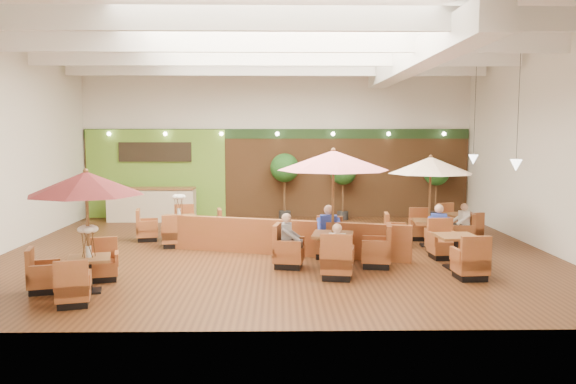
{
  "coord_description": "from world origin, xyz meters",
  "views": [
    {
      "loc": [
        0.06,
        -14.47,
        3.07
      ],
      "look_at": [
        0.3,
        0.5,
        1.5
      ],
      "focal_mm": 35.0,
      "sensor_mm": 36.0,
      "label": 1
    }
  ],
  "objects_px": {
    "booth_divider": "(281,237)",
    "table_3": "(179,226)",
    "diner_3": "(439,224)",
    "table_1": "(333,187)",
    "topiary_1": "(343,174)",
    "table_4": "(456,252)",
    "diner_4": "(462,220)",
    "diner_0": "(337,245)",
    "diner_1": "(329,227)",
    "service_counter": "(152,205)",
    "topiary_0": "(285,170)",
    "table_2": "(430,184)",
    "table_5": "(459,226)",
    "table_0": "(84,204)",
    "topiary_2": "(436,175)",
    "diner_2": "(289,235)"
  },
  "relations": [
    {
      "from": "service_counter",
      "to": "table_4",
      "type": "relative_size",
      "value": 1.15
    },
    {
      "from": "service_counter",
      "to": "topiary_1",
      "type": "distance_m",
      "value": 6.82
    },
    {
      "from": "table_2",
      "to": "table_5",
      "type": "distance_m",
      "value": 2.28
    },
    {
      "from": "booth_divider",
      "to": "topiary_1",
      "type": "xyz_separation_m",
      "value": [
        2.22,
        5.78,
        1.19
      ]
    },
    {
      "from": "table_4",
      "to": "diner_3",
      "type": "xyz_separation_m",
      "value": [
        0.05,
        1.61,
        0.39
      ]
    },
    {
      "from": "topiary_0",
      "to": "diner_4",
      "type": "relative_size",
      "value": 3.3
    },
    {
      "from": "service_counter",
      "to": "table_1",
      "type": "distance_m",
      "value": 9.07
    },
    {
      "from": "diner_1",
      "to": "topiary_0",
      "type": "bearing_deg",
      "value": -80.59
    },
    {
      "from": "table_2",
      "to": "diner_2",
      "type": "xyz_separation_m",
      "value": [
        -3.87,
        -2.41,
        -0.95
      ]
    },
    {
      "from": "table_4",
      "to": "diner_1",
      "type": "relative_size",
      "value": 3.08
    },
    {
      "from": "service_counter",
      "to": "diner_4",
      "type": "relative_size",
      "value": 4.19
    },
    {
      "from": "table_5",
      "to": "diner_3",
      "type": "relative_size",
      "value": 3.08
    },
    {
      "from": "table_2",
      "to": "table_1",
      "type": "bearing_deg",
      "value": -134.27
    },
    {
      "from": "table_2",
      "to": "diner_2",
      "type": "height_order",
      "value": "table_2"
    },
    {
      "from": "table_1",
      "to": "topiary_1",
      "type": "relative_size",
      "value": 1.26
    },
    {
      "from": "table_4",
      "to": "topiary_2",
      "type": "height_order",
      "value": "topiary_2"
    },
    {
      "from": "table_3",
      "to": "diner_0",
      "type": "xyz_separation_m",
      "value": [
        4.09,
        -4.3,
        0.32
      ]
    },
    {
      "from": "topiary_1",
      "to": "diner_1",
      "type": "bearing_deg",
      "value": -99.68
    },
    {
      "from": "table_3",
      "to": "topiary_2",
      "type": "distance_m",
      "value": 9.37
    },
    {
      "from": "table_0",
      "to": "diner_4",
      "type": "relative_size",
      "value": 3.43
    },
    {
      "from": "table_1",
      "to": "topiary_0",
      "type": "xyz_separation_m",
      "value": [
        -1.03,
        7.14,
        -0.1
      ]
    },
    {
      "from": "table_2",
      "to": "table_4",
      "type": "distance_m",
      "value": 2.86
    },
    {
      "from": "table_2",
      "to": "diner_0",
      "type": "xyz_separation_m",
      "value": [
        -2.86,
        -3.42,
        -0.98
      ]
    },
    {
      "from": "table_5",
      "to": "diner_0",
      "type": "bearing_deg",
      "value": -150.91
    },
    {
      "from": "topiary_0",
      "to": "diner_4",
      "type": "bearing_deg",
      "value": -44.62
    },
    {
      "from": "table_2",
      "to": "diner_0",
      "type": "relative_size",
      "value": 3.4
    },
    {
      "from": "table_0",
      "to": "diner_0",
      "type": "bearing_deg",
      "value": -4.52
    },
    {
      "from": "booth_divider",
      "to": "diner_3",
      "type": "height_order",
      "value": "diner_3"
    },
    {
      "from": "table_1",
      "to": "table_2",
      "type": "xyz_separation_m",
      "value": [
        2.86,
        2.41,
        -0.15
      ]
    },
    {
      "from": "table_1",
      "to": "diner_2",
      "type": "xyz_separation_m",
      "value": [
        -1.0,
        0.0,
        -1.1
      ]
    },
    {
      "from": "table_3",
      "to": "table_5",
      "type": "bearing_deg",
      "value": -7.73
    },
    {
      "from": "service_counter",
      "to": "diner_2",
      "type": "height_order",
      "value": "diner_2"
    },
    {
      "from": "table_1",
      "to": "diner_4",
      "type": "bearing_deg",
      "value": 42.43
    },
    {
      "from": "booth_divider",
      "to": "topiary_0",
      "type": "relative_size",
      "value": 2.75
    },
    {
      "from": "diner_4",
      "to": "diner_0",
      "type": "bearing_deg",
      "value": 128.6
    },
    {
      "from": "diner_0",
      "to": "diner_4",
      "type": "bearing_deg",
      "value": 54.31
    },
    {
      "from": "table_4",
      "to": "table_5",
      "type": "height_order",
      "value": "table_4"
    },
    {
      "from": "table_0",
      "to": "diner_4",
      "type": "bearing_deg",
      "value": 11.33
    },
    {
      "from": "table_3",
      "to": "diner_0",
      "type": "relative_size",
      "value": 3.43
    },
    {
      "from": "booth_divider",
      "to": "diner_0",
      "type": "bearing_deg",
      "value": -46.77
    },
    {
      "from": "topiary_1",
      "to": "topiary_0",
      "type": "bearing_deg",
      "value": 180.0
    },
    {
      "from": "table_3",
      "to": "diner_4",
      "type": "xyz_separation_m",
      "value": [
        7.86,
        -0.88,
        0.31
      ]
    },
    {
      "from": "table_5",
      "to": "topiary_1",
      "type": "bearing_deg",
      "value": 112.01
    },
    {
      "from": "table_4",
      "to": "diner_4",
      "type": "bearing_deg",
      "value": 64.81
    },
    {
      "from": "topiary_0",
      "to": "diner_3",
      "type": "xyz_separation_m",
      "value": [
        3.89,
        -5.64,
        -1.0
      ]
    },
    {
      "from": "table_5",
      "to": "table_4",
      "type": "bearing_deg",
      "value": -128.68
    },
    {
      "from": "service_counter",
      "to": "diner_1",
      "type": "relative_size",
      "value": 3.53
    },
    {
      "from": "booth_divider",
      "to": "table_3",
      "type": "height_order",
      "value": "table_3"
    },
    {
      "from": "table_0",
      "to": "table_4",
      "type": "distance_m",
      "value": 8.09
    },
    {
      "from": "diner_0",
      "to": "booth_divider",
      "type": "bearing_deg",
      "value": 128.44
    }
  ]
}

